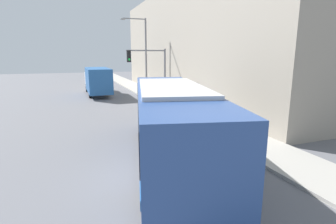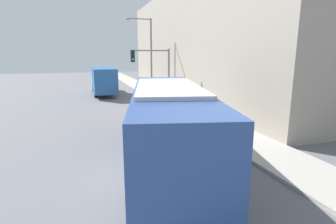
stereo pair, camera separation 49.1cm
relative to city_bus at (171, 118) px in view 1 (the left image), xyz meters
The scene contains 9 objects.
ground_plane 2.67m from the city_bus, 137.13° to the right, with size 120.00×120.00×0.00m, color slate.
sidewalk 19.24m from the city_bus, 76.81° to the left, with size 2.64×70.00×0.13m.
building_facade 18.53m from the city_bus, 61.43° to the left, with size 6.00×32.62×10.76m.
city_bus is the anchor object (origin of this frame).
delivery_truck 19.68m from the city_bus, 92.65° to the left, with size 2.23×8.25×2.89m.
fire_hydrant 4.76m from the city_bus, 37.26° to the left, with size 0.25×0.34×0.78m.
traffic_light_pole 11.65m from the city_bus, 77.03° to the left, with size 3.28×0.35×4.58m.
parking_meter 9.28m from the city_bus, 66.76° to the left, with size 0.14×0.14×1.40m.
street_lamp 17.89m from the city_bus, 78.34° to the left, with size 2.66×0.28×7.70m.
Camera 1 is at (-2.17, -8.05, 4.21)m, focal length 28.00 mm.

